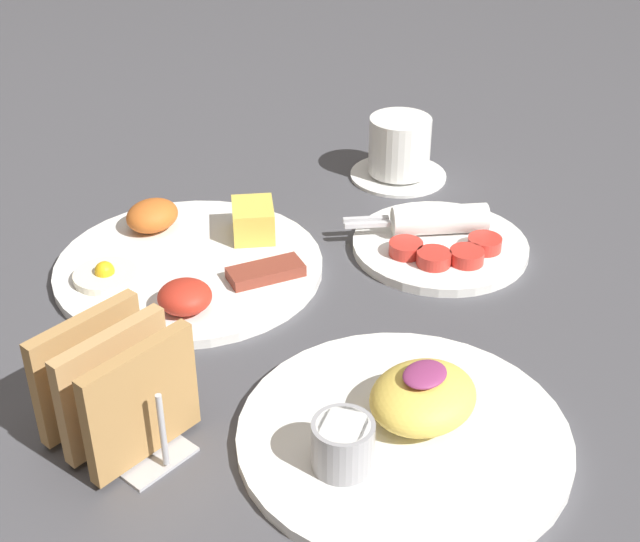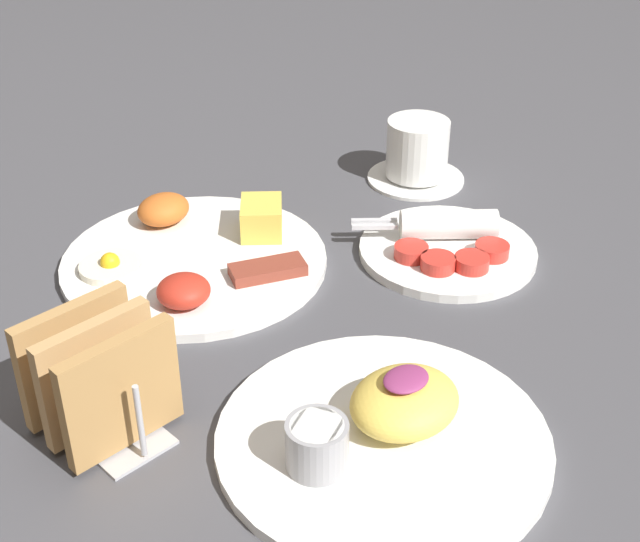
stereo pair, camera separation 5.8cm
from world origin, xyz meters
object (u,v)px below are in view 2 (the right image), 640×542
object	(u,v)px
plate_condiments	(447,246)
plate_foreground	(383,430)
plate_breakfast	(195,255)
toast_rack	(99,379)
coffee_cup	(417,153)

from	to	relation	value
plate_condiments	plate_foreground	world-z (taller)	plate_foreground
plate_breakfast	toast_rack	xyz separation A→B (m)	(-0.21, -0.15, 0.04)
toast_rack	coffee_cup	distance (m)	0.54
plate_condiments	toast_rack	size ratio (longest dim) A/B	1.63
plate_foreground	toast_rack	size ratio (longest dim) A/B	2.30
plate_breakfast	toast_rack	distance (m)	0.26
plate_condiments	plate_foreground	xyz separation A→B (m)	(-0.27, -0.15, 0.00)
plate_breakfast	toast_rack	size ratio (longest dim) A/B	2.39
plate_condiments	toast_rack	bearing A→B (deg)	176.83
toast_rack	coffee_cup	world-z (taller)	toast_rack
plate_condiments	plate_foreground	distance (m)	0.30
plate_condiments	toast_rack	world-z (taller)	toast_rack
toast_rack	plate_condiments	bearing A→B (deg)	-3.17
plate_breakfast	plate_condiments	xyz separation A→B (m)	(0.20, -0.17, 0.00)
plate_breakfast	plate_foreground	size ratio (longest dim) A/B	1.04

